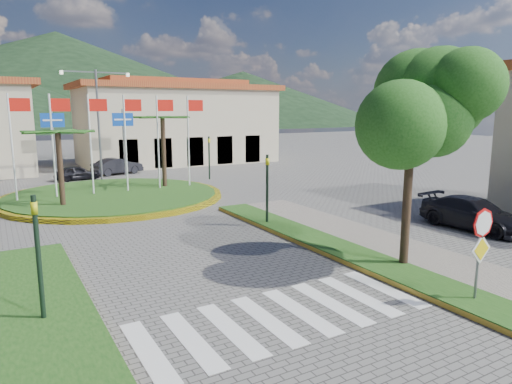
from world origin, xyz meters
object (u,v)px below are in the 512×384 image
car_dark_b (117,166)px  car_side_right (474,214)px  deciduous_tree (413,109)px  roundabout_island (113,195)px  stop_sign (481,240)px  car_dark_a (77,173)px

car_dark_b → car_side_right: bearing=-175.4°
deciduous_tree → car_dark_b: (-2.81, 27.19, -4.52)m
roundabout_island → car_side_right: 19.21m
roundabout_island → car_side_right: roundabout_island is taller
stop_sign → car_dark_a: stop_sign is taller
deciduous_tree → car_dark_a: size_ratio=2.15×
car_side_right → roundabout_island: bearing=125.5°
roundabout_island → deciduous_tree: size_ratio=1.87×
stop_sign → car_dark_a: size_ratio=0.84×
deciduous_tree → car_dark_a: bearing=103.5°
stop_sign → deciduous_tree: bearing=78.8°
deciduous_tree → car_dark_a: (-6.14, 25.56, -4.64)m
roundabout_island → stop_sign: roundabout_island is taller
car_dark_b → car_side_right: size_ratio=0.85×
stop_sign → car_dark_b: size_ratio=0.66×
car_dark_a → car_side_right: (12.64, -23.56, 0.14)m
roundabout_island → car_dark_b: bearing=75.2°
car_side_right → car_dark_b: bearing=107.2°
roundabout_island → deciduous_tree: bearing=-72.1°
deciduous_tree → car_dark_a: deciduous_tree is taller
deciduous_tree → car_dark_b: size_ratio=1.70×
roundabout_island → deciduous_tree: deciduous_tree is taller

